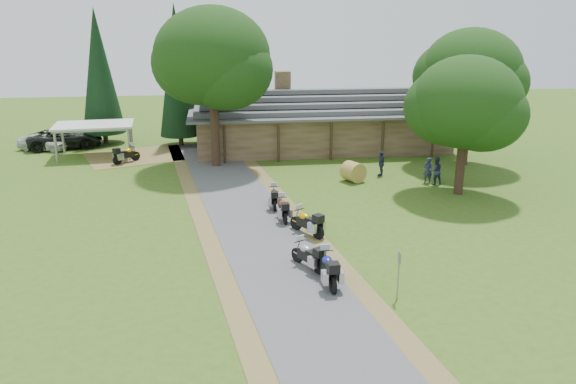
{
  "coord_description": "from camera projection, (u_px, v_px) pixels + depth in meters",
  "views": [
    {
      "loc": [
        -2.65,
        -21.17,
        10.25
      ],
      "look_at": [
        1.02,
        6.63,
        1.6
      ],
      "focal_mm": 35.0,
      "sensor_mm": 36.0,
      "label": 1
    }
  ],
  "objects": [
    {
      "name": "sign_post",
      "position": [
        398.0,
        276.0,
        21.19
      ],
      "size": [
        0.35,
        0.06,
        1.96
      ],
      "primitive_type": null,
      "color": "gray",
      "rests_on": "ground"
    },
    {
      "name": "oak_lodge_left",
      "position": [
        213.0,
        79.0,
        39.13
      ],
      "size": [
        8.09,
        8.09,
        12.58
      ],
      "primitive_type": null,
      "color": "black",
      "rests_on": "ground"
    },
    {
      "name": "motorcycle_row_c",
      "position": [
        307.0,
        221.0,
        27.71
      ],
      "size": [
        1.69,
        2.11,
        1.42
      ],
      "primitive_type": null,
      "rotation": [
        0.0,
        0.0,
        2.14
      ],
      "color": "#D7A800",
      "rests_on": "ground"
    },
    {
      "name": "person_a",
      "position": [
        428.0,
        168.0,
        36.46
      ],
      "size": [
        0.58,
        0.43,
        1.99
      ],
      "primitive_type": "imported",
      "rotation": [
        0.0,
        0.0,
        3.09
      ],
      "color": "#2C3050",
      "rests_on": "ground"
    },
    {
      "name": "oak_lodge_right",
      "position": [
        469.0,
        90.0,
        39.8
      ],
      "size": [
        7.0,
        7.0,
        10.94
      ],
      "primitive_type": null,
      "color": "black",
      "rests_on": "ground"
    },
    {
      "name": "motorcycle_row_a",
      "position": [
        328.0,
        267.0,
        22.5
      ],
      "size": [
        0.76,
        2.15,
        1.46
      ],
      "primitive_type": null,
      "rotation": [
        0.0,
        0.0,
        1.6
      ],
      "color": "navy",
      "rests_on": "ground"
    },
    {
      "name": "motorcycle_row_d",
      "position": [
        283.0,
        208.0,
        29.82
      ],
      "size": [
        0.67,
        1.94,
        1.32
      ],
      "primitive_type": null,
      "rotation": [
        0.0,
        0.0,
        1.59
      ],
      "color": "red",
      "rests_on": "ground"
    },
    {
      "name": "driveway",
      "position": [
        264.0,
        241.0,
        27.13
      ],
      "size": [
        51.95,
        51.95,
        0.0
      ],
      "primitive_type": "plane",
      "rotation": [
        0.0,
        0.0,
        0.14
      ],
      "color": "#474749",
      "rests_on": "ground"
    },
    {
      "name": "ground",
      "position": [
        285.0,
        276.0,
        23.41
      ],
      "size": [
        120.0,
        120.0,
        0.0
      ],
      "primitive_type": "plane",
      "color": "#385718",
      "rests_on": "ground"
    },
    {
      "name": "lodge",
      "position": [
        320.0,
        118.0,
        46.17
      ],
      "size": [
        21.4,
        9.4,
        4.9
      ],
      "primitive_type": null,
      "color": "brown",
      "rests_on": "ground"
    },
    {
      "name": "car_white_sedan",
      "position": [
        43.0,
        140.0,
        45.6
      ],
      "size": [
        3.85,
        5.71,
        1.76
      ],
      "primitive_type": "imported",
      "rotation": [
        0.0,
        0.0,
        1.23
      ],
      "color": "silver",
      "rests_on": "ground"
    },
    {
      "name": "cedar_far",
      "position": [
        100.0,
        77.0,
        46.85
      ],
      "size": [
        3.56,
        3.56,
        11.28
      ],
      "primitive_type": "cone",
      "color": "black",
      "rests_on": "ground"
    },
    {
      "name": "motorcycle_row_e",
      "position": [
        274.0,
        196.0,
        31.82
      ],
      "size": [
        0.74,
        1.92,
        1.29
      ],
      "primitive_type": null,
      "rotation": [
        0.0,
        0.0,
        1.5
      ],
      "color": "black",
      "rests_on": "ground"
    },
    {
      "name": "person_c",
      "position": [
        381.0,
        161.0,
        38.13
      ],
      "size": [
        0.65,
        0.7,
        2.0
      ],
      "primitive_type": "imported",
      "rotation": [
        0.0,
        0.0,
        4.14
      ],
      "color": "#2C3050",
      "rests_on": "ground"
    },
    {
      "name": "carport",
      "position": [
        95.0,
        140.0,
        43.56
      ],
      "size": [
        6.19,
        4.42,
        2.54
      ],
      "primitive_type": null,
      "rotation": [
        0.0,
        0.0,
        0.09
      ],
      "color": "silver",
      "rests_on": "ground"
    },
    {
      "name": "motorcycle_carport_a",
      "position": [
        126.0,
        154.0,
        41.67
      ],
      "size": [
        1.95,
        1.88,
        1.4
      ],
      "primitive_type": null,
      "rotation": [
        0.0,
        0.0,
        0.75
      ],
      "color": "#EBA90D",
      "rests_on": "ground"
    },
    {
      "name": "oak_driveway",
      "position": [
        465.0,
        121.0,
        33.1
      ],
      "size": [
        6.42,
        6.42,
        9.05
      ],
      "primitive_type": null,
      "color": "black",
      "rests_on": "ground"
    },
    {
      "name": "cedar_near",
      "position": [
        177.0,
        76.0,
        46.0
      ],
      "size": [
        3.36,
        3.36,
        11.59
      ],
      "primitive_type": "cone",
      "color": "black",
      "rests_on": "ground"
    },
    {
      "name": "car_dark_suv",
      "position": [
        64.0,
        133.0,
        46.32
      ],
      "size": [
        3.96,
        6.8,
        2.45
      ],
      "primitive_type": "imported",
      "rotation": [
        0.0,
        0.0,
        1.77
      ],
      "color": "black",
      "rests_on": "ground"
    },
    {
      "name": "hay_bale",
      "position": [
        353.0,
        172.0,
        36.86
      ],
      "size": [
        1.7,
        1.64,
        1.31
      ],
      "primitive_type": "cylinder",
      "rotation": [
        1.57,
        0.0,
        0.44
      ],
      "color": "olive",
      "rests_on": "ground"
    },
    {
      "name": "motorcycle_row_b",
      "position": [
        308.0,
        254.0,
        23.94
      ],
      "size": [
        1.48,
        2.0,
        1.32
      ],
      "primitive_type": null,
      "rotation": [
        0.0,
        0.0,
        2.07
      ],
      "color": "#9C9EA3",
      "rests_on": "ground"
    },
    {
      "name": "person_b",
      "position": [
        436.0,
        168.0,
        36.11
      ],
      "size": [
        0.63,
        0.47,
        2.14
      ],
      "primitive_type": "imported",
      "rotation": [
        0.0,
        0.0,
        3.19
      ],
      "color": "#2C3050",
      "rests_on": "ground"
    }
  ]
}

